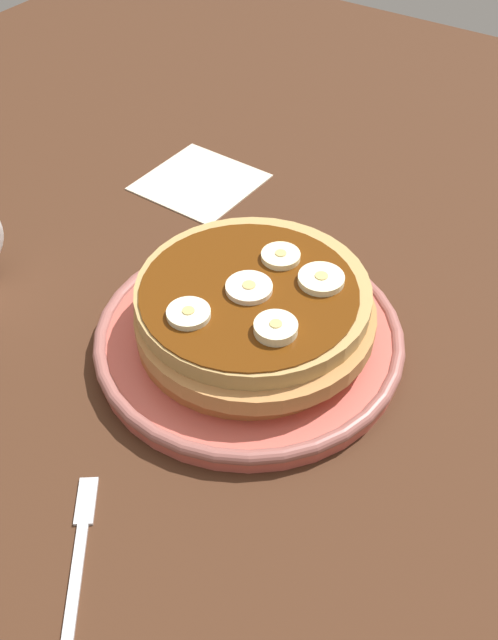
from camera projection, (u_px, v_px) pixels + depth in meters
ground_plane at (249, 359)px, 58.72cm from camera, size 140.00×140.00×3.00cm
plate at (249, 338)px, 56.97cm from camera, size 24.54×24.54×1.90cm
pancake_stack at (252, 310)px, 55.12cm from camera, size 18.79×19.02×4.51cm
banana_slice_0 at (243, 287)px, 53.45cm from camera, size 3.53×3.53×0.70cm
banana_slice_1 at (276, 329)px, 50.08cm from camera, size 3.12×3.12×0.98cm
banana_slice_2 at (189, 314)px, 51.31cm from camera, size 3.19×3.19×0.73cm
banana_slice_3 at (284, 258)px, 55.87cm from camera, size 3.09×3.09×0.74cm
banana_slice_4 at (321, 280)px, 53.97cm from camera, size 3.53×3.53×0.80cm
napkin at (200, 182)px, 74.59cm from camera, size 11.35×11.35×0.30cm
fork at (79, 555)px, 44.43cm from camera, size 11.05×8.49×0.50cm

